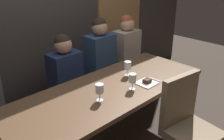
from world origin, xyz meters
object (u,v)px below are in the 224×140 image
at_px(dining_table, 109,96).
at_px(wine_glass_far_right, 133,79).
at_px(wine_glass_center_back, 128,66).
at_px(dessert_plate, 147,82).
at_px(wine_glass_near_left, 100,89).
at_px(diner_far_end, 100,51).
at_px(diner_bearded, 65,66).
at_px(banquette_bench, 70,106).
at_px(fork_on_table, 156,80).
at_px(chair_near_side, 187,121).
at_px(diner_near_end, 127,43).

bearing_deg(dining_table, wine_glass_far_right, -48.12).
distance_m(wine_glass_center_back, dessert_plate, 0.30).
distance_m(wine_glass_near_left, dessert_plate, 0.59).
distance_m(dining_table, diner_far_end, 0.87).
bearing_deg(diner_bearded, dessert_plate, -65.72).
distance_m(banquette_bench, wine_glass_near_left, 1.05).
height_order(dining_table, wine_glass_far_right, wine_glass_far_right).
distance_m(diner_far_end, fork_on_table, 0.91).
xyz_separation_m(diner_bearded, wine_glass_center_back, (0.41, -0.61, 0.07)).
bearing_deg(chair_near_side, dining_table, 112.49).
xyz_separation_m(banquette_bench, diner_bearded, (-0.05, -0.01, 0.56)).
distance_m(wine_glass_near_left, fork_on_table, 0.73).
xyz_separation_m(diner_bearded, fork_on_table, (0.54, -0.91, -0.05)).
bearing_deg(banquette_bench, diner_near_end, 0.74).
xyz_separation_m(diner_near_end, wine_glass_center_back, (-0.68, -0.63, 0.04)).
bearing_deg(dessert_plate, diner_far_end, 80.23).
bearing_deg(wine_glass_center_back, diner_far_end, 76.77).
relative_size(dining_table, wine_glass_far_right, 13.41).
bearing_deg(diner_bearded, diner_near_end, 1.29).
relative_size(diner_far_end, wine_glass_far_right, 5.02).
height_order(banquette_bench, wine_glass_near_left, wine_glass_near_left).
distance_m(dining_table, diner_near_end, 1.27).
bearing_deg(wine_glass_center_back, dessert_plate, -92.06).
bearing_deg(fork_on_table, wine_glass_near_left, 168.97).
height_order(wine_glass_far_right, fork_on_table, wine_glass_far_right).
bearing_deg(wine_glass_near_left, wine_glass_far_right, -8.99).
bearing_deg(dining_table, diner_bearded, 93.83).
distance_m(dining_table, diner_bearded, 0.70).
bearing_deg(wine_glass_near_left, fork_on_table, -8.50).
bearing_deg(wine_glass_center_back, wine_glass_far_right, -129.33).
height_order(diner_near_end, fork_on_table, diner_near_end).
relative_size(diner_bearded, wine_glass_far_right, 4.40).
relative_size(wine_glass_near_left, dessert_plate, 0.86).
distance_m(banquette_bench, dessert_plate, 1.10).
height_order(chair_near_side, fork_on_table, chair_near_side).
bearing_deg(dining_table, diner_far_end, 53.58).
bearing_deg(dining_table, dessert_plate, -29.15).
distance_m(banquette_bench, diner_far_end, 0.79).
relative_size(banquette_bench, wine_glass_near_left, 15.24).
relative_size(diner_bearded, diner_near_end, 0.93).
bearing_deg(wine_glass_far_right, dining_table, 131.88).
height_order(dessert_plate, fork_on_table, dessert_plate).
bearing_deg(diner_bearded, diner_far_end, -0.37).
height_order(diner_bearded, diner_near_end, diner_near_end).
xyz_separation_m(wine_glass_near_left, dessert_plate, (0.58, -0.08, -0.10)).
height_order(dining_table, dessert_plate, dessert_plate).
distance_m(diner_far_end, diner_near_end, 0.54).
distance_m(diner_far_end, dessert_plate, 0.90).
distance_m(diner_bearded, diner_far_end, 0.55).
bearing_deg(diner_near_end, dessert_plate, -127.08).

